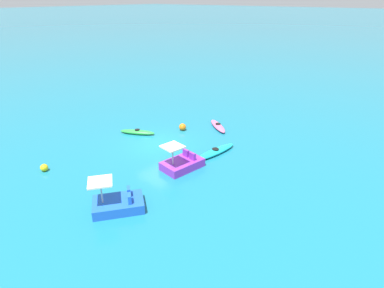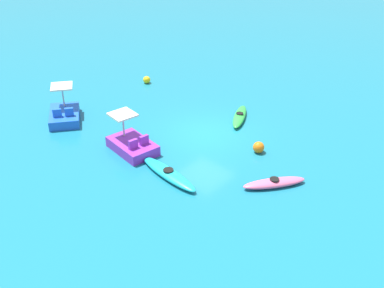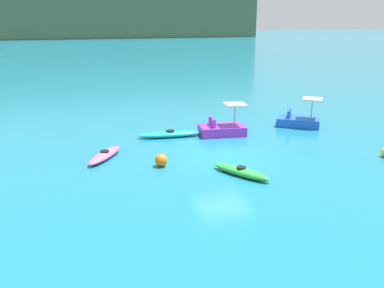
% 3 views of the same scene
% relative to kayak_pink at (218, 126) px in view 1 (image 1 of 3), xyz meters
% --- Properties ---
extents(ground_plane, '(600.00, 600.00, 0.00)m').
position_rel_kayak_pink_xyz_m(ground_plane, '(5.09, -1.56, -0.16)').
color(ground_plane, '#19728C').
extents(kayak_pink, '(2.10, 2.56, 0.37)m').
position_rel_kayak_pink_xyz_m(kayak_pink, '(0.00, 0.00, 0.00)').
color(kayak_pink, pink).
rests_on(kayak_pink, ground_plane).
extents(kayak_cyan, '(3.56, 1.19, 0.37)m').
position_rel_kayak_pink_xyz_m(kayak_cyan, '(3.82, 2.43, -0.00)').
color(kayak_cyan, '#19B7C6').
rests_on(kayak_cyan, ground_plane).
extents(kayak_green, '(1.74, 2.62, 0.37)m').
position_rel_kayak_pink_xyz_m(kayak_green, '(4.77, -4.01, -0.00)').
color(kayak_green, green).
rests_on(kayak_green, ground_plane).
extents(pedal_boat_purple, '(2.63, 1.87, 1.68)m').
position_rel_kayak_pink_xyz_m(pedal_boat_purple, '(6.62, 1.95, 0.17)').
color(pedal_boat_purple, purple).
rests_on(pedal_boat_purple, ground_plane).
extents(pedal_boat_blue, '(2.82, 2.65, 1.68)m').
position_rel_kayak_pink_xyz_m(pedal_boat_blue, '(11.64, 2.16, 0.17)').
color(pedal_boat_blue, blue).
rests_on(pedal_boat_blue, ground_plane).
extents(buoy_yellow, '(0.44, 0.44, 0.44)m').
position_rel_kayak_pink_xyz_m(buoy_yellow, '(11.98, -4.16, 0.06)').
color(buoy_yellow, yellow).
rests_on(buoy_yellow, ground_plane).
extents(buoy_orange, '(0.53, 0.53, 0.53)m').
position_rel_kayak_pink_xyz_m(buoy_orange, '(2.08, -1.86, 0.10)').
color(buoy_orange, orange).
rests_on(buoy_orange, ground_plane).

